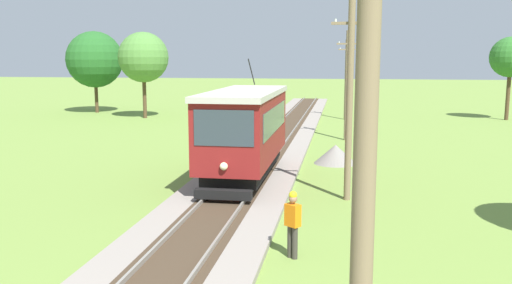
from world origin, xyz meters
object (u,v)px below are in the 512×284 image
utility_pole_foreground (364,192)px  tree_right_far (95,60)px  red_tram (245,130)px  utility_pole_mid (347,84)px  tree_right_near (143,57)px  utility_pole_far (346,79)px  utility_pole_near_tram (350,99)px  track_worker (293,221)px  gravel_pile (335,154)px  tree_horizon (511,57)px

utility_pole_foreground → tree_right_far: 48.19m
red_tram → utility_pole_mid: 13.10m
tree_right_near → utility_pole_far: bearing=5.7°
red_tram → utility_pole_near_tram: (4.21, -2.47, 1.50)m
track_worker → tree_right_far: tree_right_far is taller
gravel_pile → utility_pole_near_tram: bearing=-85.7°
utility_pole_near_tram → tree_right_near: tree_right_near is taller
red_tram → tree_right_far: size_ratio=1.12×
tree_right_near → tree_horizon: tree_right_near is taller
utility_pole_foreground → track_worker: 8.33m
track_worker → tree_right_far: (-22.00, 34.37, 4.03)m
utility_pole_far → tree_horizon: size_ratio=0.96×
utility_pole_near_tram → tree_right_far: 36.87m
utility_pole_near_tram → track_worker: bearing=-103.5°
red_tram → utility_pole_near_tram: bearing=-30.3°
utility_pole_near_tram → red_tram: bearing=149.7°
utility_pole_near_tram → gravel_pile: 7.66m
utility_pole_foreground → track_worker: utility_pole_foreground is taller
utility_pole_far → gravel_pile: size_ratio=3.16×
tree_horizon → tree_right_far: bearing=179.6°
utility_pole_mid → utility_pole_near_tram: bearing=-90.0°
red_tram → track_worker: bearing=-71.6°
track_worker → red_tram: bearing=-124.8°
red_tram → track_worker: size_ratio=4.79×
tree_right_far → track_worker: bearing=-57.4°
red_tram → tree_horizon: tree_horizon is taller
utility_pole_far → track_worker: bearing=-92.5°
tree_right_near → gravel_pile: bearing=-46.9°
red_tram → utility_pole_far: 24.35m
utility_pole_near_tram → tree_right_near: bearing=124.8°
utility_pole_far → gravel_pile: utility_pole_far is taller
utility_pole_foreground → tree_right_far: (-23.43, 42.10, 1.25)m
gravel_pile → utility_pole_foreground: bearing=-88.5°
tree_right_near → tree_right_far: tree_right_far is taller
red_tram → gravel_pile: (3.69, 4.46, -1.73)m
utility_pole_near_tram → utility_pole_far: utility_pole_near_tram is taller
tree_right_near → utility_pole_mid: bearing=-30.0°
utility_pole_foreground → red_tram: bearing=104.7°
utility_pole_foreground → tree_horizon: (13.39, 41.82, 1.44)m
tree_right_near → utility_pole_foreground: bearing=-65.9°
tree_right_far → tree_horizon: size_ratio=1.11×
tree_horizon → gravel_pile: bearing=-123.2°
utility_pole_foreground → utility_pole_far: bearing=90.0°
utility_pole_far → utility_pole_mid: bearing=-90.0°
utility_pole_near_tram → utility_pole_far: 26.42m
tree_right_near → tree_right_far: bearing=149.2°
utility_pole_foreground → utility_pole_far: utility_pole_foreground is taller
red_tram → utility_pole_near_tram: utility_pole_near_tram is taller
utility_pole_far → utility_pole_foreground: bearing=-90.0°
utility_pole_far → tree_right_near: (-17.16, -1.72, 1.78)m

